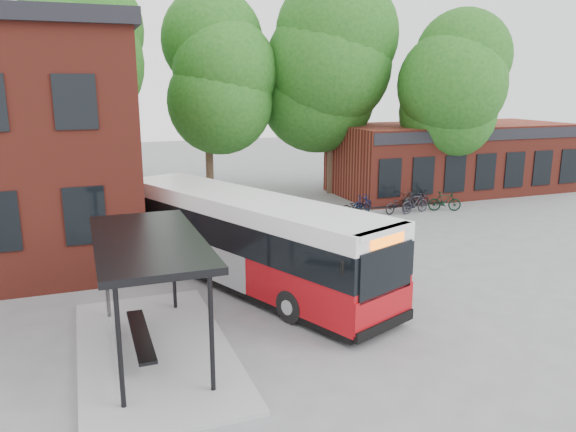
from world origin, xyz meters
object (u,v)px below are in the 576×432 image
object	(u,v)px
bicycle_3	(415,203)
bicycle_7	(445,201)
bicycle_5	(406,198)
bicycle_4	(399,204)
bus_shelter	(151,296)
city_bus	(245,240)
bicycle_0	(356,207)
bicycle_6	(417,199)
bicycle_1	(362,203)

from	to	relation	value
bicycle_3	bicycle_7	bearing A→B (deg)	-103.77
bicycle_3	bicycle_5	size ratio (longest dim) A/B	1.06
bicycle_4	bus_shelter	bearing A→B (deg)	114.34
city_bus	bicycle_3	xyz separation A→B (m)	(10.73, 6.71, -0.92)
bicycle_0	bicycle_3	world-z (taller)	bicycle_3
bus_shelter	city_bus	world-z (taller)	bus_shelter
bicycle_3	bicycle_7	distance (m)	1.71
city_bus	bicycle_5	size ratio (longest dim) A/B	6.99
bicycle_0	bicycle_4	xyz separation A→B (m)	(2.15, -0.46, 0.06)
bicycle_0	bicycle_4	size ratio (longest dim) A/B	0.88
bicycle_0	bicycle_6	xyz separation A→B (m)	(3.75, 0.36, 0.05)
bicycle_4	bicycle_7	bearing A→B (deg)	-112.92
bus_shelter	bicycle_7	xyz separation A→B (m)	(15.88, 10.52, -0.95)
bicycle_4	bicycle_6	xyz separation A→B (m)	(1.60, 0.82, -0.00)
bicycle_5	bicycle_6	bearing A→B (deg)	-109.96
bicycle_4	bicycle_5	xyz separation A→B (m)	(1.13, 1.12, 0.02)
bicycle_1	bicycle_0	bearing A→B (deg)	99.88
bicycle_0	bicycle_7	world-z (taller)	bicycle_7
bicycle_4	bicycle_5	distance (m)	1.59
bicycle_4	bicycle_5	world-z (taller)	bicycle_5
bicycle_1	bicycle_5	bearing A→B (deg)	-109.57
city_bus	bicycle_6	bearing A→B (deg)	11.78
bicycle_5	bicycle_6	size ratio (longest dim) A/B	0.93
bicycle_1	bicycle_3	bearing A→B (deg)	-140.89
bicycle_3	bicycle_5	bearing A→B (deg)	-25.32
bicycle_3	bicycle_0	bearing A→B (deg)	65.07
bicycle_0	bicycle_4	world-z (taller)	bicycle_4
bicycle_1	bicycle_5	world-z (taller)	bicycle_5
bicycle_5	bicycle_7	xyz separation A→B (m)	(1.35, -1.47, 0.01)
bicycle_3	bicycle_6	size ratio (longest dim) A/B	0.98
bicycle_5	bicycle_7	world-z (taller)	bicycle_7
bicycle_4	bicycle_7	distance (m)	2.50
bicycle_1	bicycle_7	size ratio (longest dim) A/B	0.91
bicycle_1	bicycle_7	xyz separation A→B (m)	(4.04, -1.22, 0.05)
bicycle_4	bicycle_0	bearing A→B (deg)	63.34
city_bus	bicycle_5	world-z (taller)	city_bus
bicycle_1	bicycle_7	bearing A→B (deg)	-131.73
bicycle_6	bicycle_1	bearing A→B (deg)	75.46
bicycle_7	bicycle_0	bearing A→B (deg)	103.22
bus_shelter	bicycle_6	size ratio (longest dim) A/B	4.00
bus_shelter	bicycle_0	world-z (taller)	bus_shelter
bus_shelter	bicycle_3	distance (m)	17.72
bicycle_0	bicycle_1	bearing A→B (deg)	-51.71
bicycle_0	bicycle_3	xyz separation A→B (m)	(2.93, -0.73, 0.11)
bus_shelter	bicycle_6	xyz separation A→B (m)	(14.99, 11.69, -0.99)
bus_shelter	bicycle_5	xyz separation A→B (m)	(14.53, 11.99, -0.96)
bicycle_5	city_bus	bearing A→B (deg)	139.14
bicycle_3	bicycle_4	bearing A→B (deg)	59.62
city_bus	bicycle_3	bearing A→B (deg)	9.77
bicycle_5	bicycle_6	xyz separation A→B (m)	(0.46, -0.30, -0.03)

